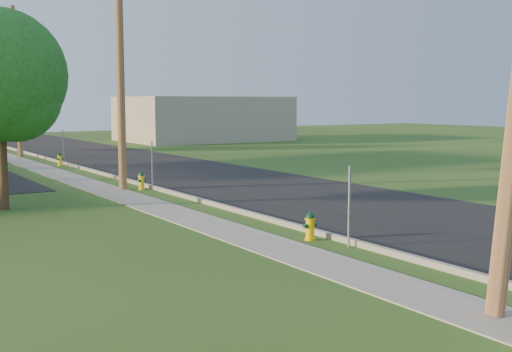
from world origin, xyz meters
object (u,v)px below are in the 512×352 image
at_px(utility_pole_mid, 120,66).
at_px(utility_pole_far, 17,82).
at_px(hydrant_mid, 142,181).
at_px(hydrant_far, 60,159).
at_px(tree_verge, 3,80).
at_px(hydrant_near, 310,226).

relative_size(utility_pole_mid, utility_pole_far, 1.03).
xyz_separation_m(utility_pole_mid, utility_pole_far, (0.00, 18.00, -0.15)).
xyz_separation_m(utility_pole_far, hydrant_mid, (0.64, -18.40, -4.44)).
xyz_separation_m(hydrant_mid, hydrant_far, (0.00, 11.58, 0.00)).
xyz_separation_m(tree_verge, hydrant_far, (5.58, 13.67, -3.85)).
bearing_deg(hydrant_mid, utility_pole_mid, 148.01).
bearing_deg(utility_pole_far, hydrant_far, -84.68).
bearing_deg(hydrant_far, utility_pole_mid, -93.25).
bearing_deg(hydrant_far, utility_pole_far, 95.32).
bearing_deg(hydrant_near, utility_pole_mid, 92.72).
distance_m(utility_pole_far, tree_verge, 21.09).
bearing_deg(hydrant_mid, hydrant_far, 90.00).
bearing_deg(utility_pole_mid, utility_pole_far, 90.00).
height_order(utility_pole_mid, hydrant_near, utility_pole_mid).
bearing_deg(utility_pole_far, hydrant_near, -88.93).
distance_m(utility_pole_mid, utility_pole_far, 18.00).
height_order(hydrant_mid, hydrant_far, hydrant_far).
xyz_separation_m(tree_verge, hydrant_near, (5.49, -9.15, -3.86)).
distance_m(tree_verge, hydrant_near, 11.35).
height_order(utility_pole_far, hydrant_far, utility_pole_far).
distance_m(tree_verge, hydrant_mid, 7.10).
distance_m(utility_pole_far, hydrant_mid, 18.93).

